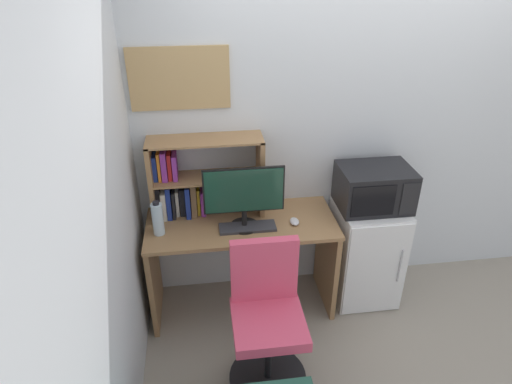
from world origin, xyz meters
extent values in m
cube|color=silver|center=(0.40, 0.02, 1.30)|extent=(6.40, 0.04, 2.60)
cube|color=silver|center=(-1.62, -1.60, 1.30)|extent=(0.04, 4.40, 2.60)
cube|color=#997047|center=(-0.88, -0.29, 0.75)|extent=(1.33, 0.57, 0.03)
cube|color=#997047|center=(-1.53, -0.29, 0.37)|extent=(0.04, 0.51, 0.74)
cube|color=#997047|center=(-0.23, -0.29, 0.37)|extent=(0.04, 0.51, 0.74)
cube|color=#997047|center=(-1.48, -0.12, 1.05)|extent=(0.03, 0.25, 0.57)
cube|color=#997047|center=(-0.73, -0.12, 1.05)|extent=(0.03, 0.25, 0.57)
cube|color=#997047|center=(-1.10, -0.12, 1.33)|extent=(0.79, 0.25, 0.01)
cube|color=#997047|center=(-1.10, -0.12, 1.05)|extent=(0.72, 0.25, 0.01)
cube|color=black|center=(-1.45, -0.10, 0.89)|extent=(0.03, 0.18, 0.25)
cube|color=silver|center=(-1.42, -0.11, 0.87)|extent=(0.03, 0.21, 0.21)
cube|color=navy|center=(-1.38, -0.11, 0.89)|extent=(0.03, 0.20, 0.25)
cube|color=black|center=(-1.35, -0.11, 0.87)|extent=(0.02, 0.19, 0.21)
cube|color=silver|center=(-1.32, -0.09, 0.87)|extent=(0.02, 0.14, 0.20)
cube|color=black|center=(-1.29, -0.09, 0.87)|extent=(0.04, 0.14, 0.21)
cube|color=navy|center=(-1.25, -0.11, 0.89)|extent=(0.03, 0.20, 0.24)
cube|color=brown|center=(-1.21, -0.10, 0.89)|extent=(0.04, 0.18, 0.25)
cube|color=gold|center=(-1.17, -0.09, 0.87)|extent=(0.02, 0.15, 0.20)
cube|color=purple|center=(-1.14, -0.10, 0.86)|extent=(0.03, 0.17, 0.19)
cube|color=navy|center=(-1.45, -0.09, 1.15)|extent=(0.03, 0.15, 0.18)
cube|color=orange|center=(-1.42, -0.10, 1.16)|extent=(0.02, 0.16, 0.21)
cube|color=purple|center=(-1.39, -0.10, 1.16)|extent=(0.04, 0.17, 0.21)
cube|color=#B21E1E|center=(-1.35, -0.09, 1.16)|extent=(0.03, 0.15, 0.19)
cube|color=purple|center=(-1.32, -0.10, 1.15)|extent=(0.03, 0.16, 0.18)
cylinder|color=black|center=(-0.87, -0.35, 0.78)|extent=(0.20, 0.20, 0.02)
cylinder|color=black|center=(-0.87, -0.35, 0.84)|extent=(0.04, 0.04, 0.12)
cube|color=black|center=(-0.87, -0.35, 1.06)|extent=(0.54, 0.01, 0.33)
cube|color=#193D2D|center=(-0.87, -0.35, 1.06)|extent=(0.52, 0.02, 0.30)
cube|color=#333338|center=(-0.85, -0.37, 0.78)|extent=(0.39, 0.13, 0.02)
ellipsoid|color=silver|center=(-0.52, -0.35, 0.78)|extent=(0.06, 0.10, 0.03)
cylinder|color=silver|center=(-1.45, -0.35, 0.88)|extent=(0.08, 0.08, 0.23)
cylinder|color=black|center=(-1.45, -0.35, 1.01)|extent=(0.04, 0.04, 0.02)
cube|color=white|center=(0.07, -0.26, 0.41)|extent=(0.47, 0.49, 0.81)
cube|color=white|center=(0.07, -0.51, 0.41)|extent=(0.46, 0.01, 0.78)
cylinder|color=#B2B2B7|center=(0.24, -0.52, 0.45)|extent=(0.01, 0.01, 0.28)
cube|color=black|center=(0.07, -0.26, 0.96)|extent=(0.51, 0.37, 0.30)
cube|color=black|center=(0.00, -0.45, 0.96)|extent=(0.30, 0.01, 0.23)
cube|color=black|center=(0.26, -0.45, 0.96)|extent=(0.12, 0.01, 0.24)
cylinder|color=black|center=(-0.80, -1.00, 0.02)|extent=(0.50, 0.50, 0.04)
cylinder|color=black|center=(-0.80, -1.00, 0.25)|extent=(0.04, 0.04, 0.46)
cube|color=#D84766|center=(-0.80, -1.00, 0.50)|extent=(0.43, 0.43, 0.07)
cube|color=#D84766|center=(-0.80, -0.80, 0.75)|extent=(0.41, 0.06, 0.43)
cube|color=tan|center=(-1.24, -0.01, 1.72)|extent=(0.65, 0.02, 0.41)
camera|label=1|loc=(-1.13, -2.92, 2.48)|focal=31.36mm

